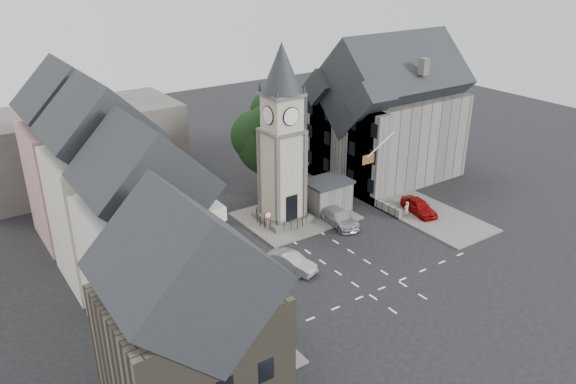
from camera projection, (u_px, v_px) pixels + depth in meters
ground at (337, 257)px, 45.95m from camera, size 120.00×120.00×0.00m
pavement_west at (165, 270)px, 43.95m from camera, size 6.00×30.00×0.14m
pavement_east at (378, 191)px, 58.18m from camera, size 6.00×26.00×0.14m
central_island at (296, 216)px, 52.72m from camera, size 10.00×8.00×0.16m
road_markings at (384, 287)px, 41.80m from camera, size 20.00×8.00×0.01m
clock_tower at (282, 137)px, 48.70m from camera, size 4.86×4.86×16.25m
stone_shelter at (327, 195)px, 53.47m from camera, size 4.30×3.30×3.08m
town_tree at (270, 131)px, 53.98m from camera, size 7.20×7.20×10.80m
warning_sign_post at (268, 220)px, 47.56m from camera, size 0.70×0.19×2.85m
terrace_pink at (77, 163)px, 47.31m from camera, size 8.10×7.60×12.80m
terrace_cream at (108, 194)px, 41.28m from camera, size 8.10×7.60×12.80m
terrace_tudor at (150, 242)px, 35.41m from camera, size 8.10×7.60×12.00m
building_sw_stone at (191, 337)px, 28.18m from camera, size 8.60×7.60×10.40m
backdrop_west at (82, 146)px, 59.21m from camera, size 20.00×10.00×8.00m
east_building at (387, 120)px, 59.81m from camera, size 14.40×11.40×12.60m
east_boundary_wall at (345, 187)px, 58.08m from camera, size 0.40×16.00×0.90m
flagpole at (381, 145)px, 50.30m from camera, size 3.68×0.10×2.74m
car_west_blue at (257, 326)px, 36.41m from camera, size 4.37×1.79×1.48m
car_west_silver at (237, 293)px, 39.98m from camera, size 4.43×3.13×1.39m
car_west_grey at (201, 280)px, 41.41m from camera, size 5.20×5.17×1.39m
car_island_silver at (291, 262)px, 43.84m from camera, size 2.83×4.49×1.40m
car_island_east at (338, 217)px, 51.01m from camera, size 2.27×4.98×1.41m
car_east_red at (419, 207)px, 53.05m from camera, size 2.52×4.55×1.47m
pedestrian at (406, 210)px, 52.29m from camera, size 0.60×0.40×1.60m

